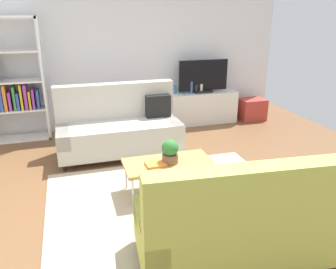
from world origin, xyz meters
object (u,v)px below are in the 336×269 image
Objects in this scene: potted_plant at (170,151)px; vase_0 at (174,90)px; tv at (203,77)px; tv_console at (202,107)px; bottle_0 at (192,87)px; bottle_1 at (196,89)px; couch_green at (244,221)px; storage_trunk at (252,109)px; vase_1 at (181,89)px; bookshelf at (9,86)px; table_book_0 at (156,164)px; coffee_table at (168,164)px; couch_beige at (120,127)px; bottle_2 at (201,88)px.

potted_plant is 2.00× the size of vase_0.
tv_console is at bearing 90.00° from tv.
bottle_0 is 0.10m from bottle_1.
bottle_0 is (0.94, 3.91, 0.31)m from couch_green.
bottle_0 is at bearing 177.45° from storage_trunk.
vase_1 is at bearing 174.39° from storage_trunk.
bookshelf reaches higher than table_book_0.
coffee_table is 3.33m from bookshelf.
couch_green is 4.14m from tv.
couch_beige is 3.13m from storage_trunk.
storage_trunk is (4.63, -0.12, -0.75)m from bookshelf.
storage_trunk is 1.25m from bottle_2.
potted_plant is 2.80m from vase_1.
coffee_table is (0.39, -1.42, -0.05)m from couch_beige.
couch_beige is 2.92m from couch_green.
vase_0 reaches higher than table_book_0.
tv_console reaches higher than coffee_table.
storage_trunk is (1.10, -0.10, -0.10)m from tv_console.
potted_plant is 1.26× the size of table_book_0.
tv is at bearing -9.30° from vase_1.
potted_plant reaches higher than table_book_0.
couch_beige is 13.67× the size of vase_1.
storage_trunk is (2.56, 2.43, -0.17)m from coffee_table.
tv_console is at bearing 174.81° from storage_trunk.
tv_console is 0.43m from bottle_1.
couch_beige is 1.74m from vase_0.
tv is 0.48× the size of bookshelf.
couch_green is at bearing -71.82° from table_book_0.
coffee_table is at bearing 126.81° from potted_plant.
bottle_0 is at bearing -1.05° from bookshelf.
storage_trunk is 1.61m from vase_1.
bottle_2 is (0.21, 0.00, -0.03)m from bottle_0.
vase_0 is (0.88, 2.58, 0.32)m from coffee_table.
tv_console is at bearing 78.17° from couch_green.
bottle_1 reaches higher than potted_plant.
storage_trunk is (2.29, 3.85, -0.23)m from couch_green.
couch_green is at bearing -103.51° from bottle_0.
vase_1 is 0.40m from bottle_2.
storage_trunk is at bearing -1.48° from bookshelf.
bottle_2 is (0.39, -0.09, 0.02)m from vase_1.
potted_plant reaches higher than storage_trunk.
vase_0 is at bearing 168.19° from bottle_1.
vase_0 is at bearing 0.58° from bookshelf.
vase_1 reaches higher than tv_console.
bottle_2 reaches higher than bottle_1.
tv_console is 4.64× the size of potted_plant.
potted_plant is at bearing 105.48° from couch_beige.
bookshelf reaches higher than potted_plant.
tv_console is at bearing 60.45° from potted_plant.
tv_console is (1.46, 2.53, -0.07)m from coffee_table.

